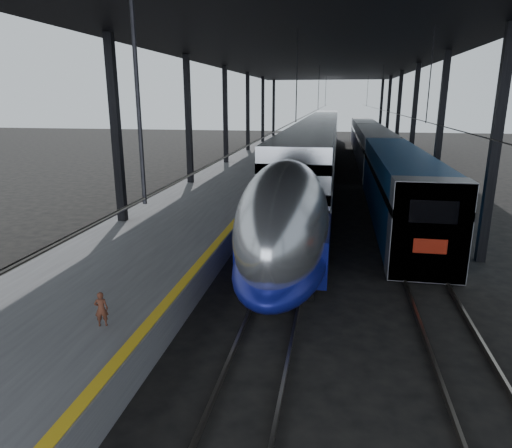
# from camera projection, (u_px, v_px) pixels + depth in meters

# --- Properties ---
(ground) EXTENTS (160.00, 160.00, 0.00)m
(ground) POSITION_uv_depth(u_px,v_px,m) (219.00, 294.00, 15.38)
(ground) COLOR black
(ground) RESTS_ON ground
(platform) EXTENTS (6.00, 80.00, 1.00)m
(platform) POSITION_uv_depth(u_px,v_px,m) (240.00, 178.00, 34.82)
(platform) COLOR #4C4C4F
(platform) RESTS_ON ground
(yellow_strip) EXTENTS (0.30, 80.00, 0.01)m
(yellow_strip) POSITION_uv_depth(u_px,v_px,m) (277.00, 172.00, 34.21)
(yellow_strip) COLOR gold
(yellow_strip) RESTS_ON platform
(rails) EXTENTS (6.52, 80.00, 0.16)m
(rails) POSITION_uv_depth(u_px,v_px,m) (346.00, 187.00, 33.59)
(rails) COLOR slate
(rails) RESTS_ON ground
(canopy) EXTENTS (18.00, 75.00, 9.47)m
(canopy) POSITION_uv_depth(u_px,v_px,m) (315.00, 57.00, 31.62)
(canopy) COLOR black
(canopy) RESTS_ON ground
(tgv_train) EXTENTS (3.16, 65.20, 4.53)m
(tgv_train) POSITION_uv_depth(u_px,v_px,m) (318.00, 147.00, 41.72)
(tgv_train) COLOR #B1B4B9
(tgv_train) RESTS_ON ground
(second_train) EXTENTS (2.67, 56.05, 3.68)m
(second_train) POSITION_uv_depth(u_px,v_px,m) (374.00, 150.00, 41.52)
(second_train) COLOR navy
(second_train) RESTS_ON ground
(child) EXTENTS (0.38, 0.31, 0.89)m
(child) POSITION_uv_depth(u_px,v_px,m) (101.00, 309.00, 11.03)
(child) COLOR #52291B
(child) RESTS_ON platform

